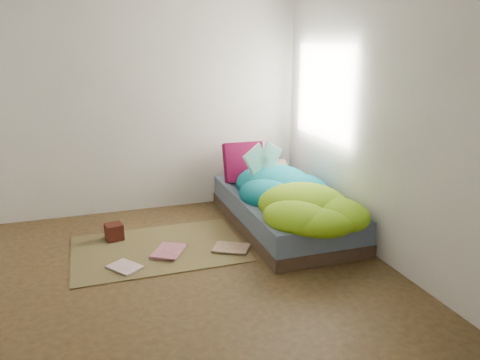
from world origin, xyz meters
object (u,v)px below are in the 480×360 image
open_book (264,149)px  pillow_magenta (244,162)px  wooden_box (114,232)px  floor_book_b (156,250)px  floor_book_a (116,272)px  bed (283,211)px

open_book → pillow_magenta: bearing=80.9°
wooden_box → open_book: bearing=2.4°
open_book → floor_book_b: open_book is taller
pillow_magenta → wooden_box: 1.69m
pillow_magenta → open_book: bearing=-77.4°
floor_book_b → open_book: bearing=52.4°
pillow_magenta → floor_book_a: size_ratio=1.63×
pillow_magenta → wooden_box: size_ratio=2.84×
bed → wooden_box: 1.76m
open_book → wooden_box: bearing=162.9°
wooden_box → floor_book_a: 0.74m
bed → floor_book_b: bed is taller
bed → pillow_magenta: pillow_magenta is taller
pillow_magenta → open_book: (0.08, -0.43, 0.24)m
open_book → floor_book_a: 2.01m
open_book → floor_book_a: open_book is taller
wooden_box → floor_book_b: wooden_box is taller
floor_book_a → floor_book_b: size_ratio=0.81×
wooden_box → bed: bearing=-5.8°
pillow_magenta → open_book: size_ratio=1.08×
floor_book_a → bed: bearing=-18.7°
open_book → bed: bearing=-80.7°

